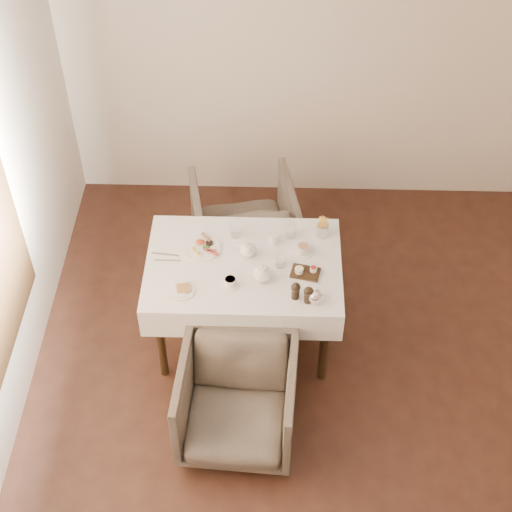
{
  "coord_description": "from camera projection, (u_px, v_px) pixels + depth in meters",
  "views": [
    {
      "loc": [
        -0.62,
        -2.67,
        4.45
      ],
      "look_at": [
        -0.72,
        0.86,
        0.82
      ],
      "focal_mm": 55.0,
      "sensor_mm": 36.0,
      "label": 1
    }
  ],
  "objects": [
    {
      "name": "teapot_front",
      "position": [
        262.0,
        273.0,
        4.96
      ],
      "size": [
        0.19,
        0.15,
        0.14
      ],
      "primitive_type": null,
      "rotation": [
        0.0,
        0.0,
        0.14
      ],
      "color": "white",
      "rests_on": "table"
    },
    {
      "name": "creamer",
      "position": [
        274.0,
        238.0,
        5.21
      ],
      "size": [
        0.09,
        0.09,
        0.08
      ],
      "primitive_type": "cylinder",
      "rotation": [
        0.0,
        0.0,
        -0.34
      ],
      "color": "white",
      "rests_on": "table"
    },
    {
      "name": "armchair_near",
      "position": [
        237.0,
        401.0,
        4.86
      ],
      "size": [
        0.76,
        0.78,
        0.67
      ],
      "primitive_type": "imported",
      "rotation": [
        0.0,
        0.0,
        -0.07
      ],
      "color": "#494036",
      "rests_on": "ground"
    },
    {
      "name": "pepper_mill_left",
      "position": [
        296.0,
        291.0,
        4.86
      ],
      "size": [
        0.08,
        0.08,
        0.12
      ],
      "primitive_type": null,
      "rotation": [
        0.0,
        0.0,
        0.43
      ],
      "color": "black",
      "rests_on": "table"
    },
    {
      "name": "breakfast_plate",
      "position": [
        202.0,
        247.0,
        5.2
      ],
      "size": [
        0.26,
        0.26,
        0.03
      ],
      "rotation": [
        0.0,
        0.0,
        0.21
      ],
      "color": "white",
      "rests_on": "table"
    },
    {
      "name": "table",
      "position": [
        244.0,
        275.0,
        5.19
      ],
      "size": [
        1.28,
        0.88,
        0.75
      ],
      "color": "black",
      "rests_on": "ground"
    },
    {
      "name": "armchair_far",
      "position": [
        244.0,
        225.0,
        5.95
      ],
      "size": [
        0.88,
        0.9,
        0.7
      ],
      "primitive_type": "imported",
      "rotation": [
        0.0,
        0.0,
        3.33
      ],
      "color": "#494036",
      "rests_on": "ground"
    },
    {
      "name": "teacup_far",
      "position": [
        303.0,
        249.0,
        5.15
      ],
      "size": [
        0.13,
        0.13,
        0.07
      ],
      "rotation": [
        0.0,
        0.0,
        0.23
      ],
      "color": "white",
      "rests_on": "table"
    },
    {
      "name": "teacup_near",
      "position": [
        230.0,
        282.0,
        4.95
      ],
      "size": [
        0.12,
        0.12,
        0.06
      ],
      "rotation": [
        0.0,
        0.0,
        -0.13
      ],
      "color": "white",
      "rests_on": "table"
    },
    {
      "name": "cutlery_knife",
      "position": [
        168.0,
        260.0,
        5.12
      ],
      "size": [
        0.17,
        0.01,
        0.0
      ],
      "primitive_type": "cube",
      "rotation": [
        0.0,
        0.0,
        1.57
      ],
      "color": "silver",
      "rests_on": "table"
    },
    {
      "name": "cutlery_fork",
      "position": [
        165.0,
        254.0,
        5.16
      ],
      "size": [
        0.18,
        0.04,
        0.0
      ],
      "primitive_type": "cube",
      "rotation": [
        0.0,
        0.0,
        1.45
      ],
      "color": "silver",
      "rests_on": "table"
    },
    {
      "name": "side_plate",
      "position": [
        181.0,
        291.0,
        4.93
      ],
      "size": [
        0.18,
        0.17,
        0.02
      ],
      "rotation": [
        0.0,
        0.0,
        0.01
      ],
      "color": "white",
      "rests_on": "table"
    },
    {
      "name": "glass_right",
      "position": [
        291.0,
        230.0,
        5.25
      ],
      "size": [
        0.08,
        0.08,
        0.1
      ],
      "primitive_type": "cylinder",
      "rotation": [
        0.0,
        0.0,
        -0.15
      ],
      "color": "silver",
      "rests_on": "table"
    },
    {
      "name": "glass_left",
      "position": [
        236.0,
        230.0,
        5.26
      ],
      "size": [
        0.09,
        0.09,
        0.1
      ],
      "primitive_type": "cylinder",
      "rotation": [
        0.0,
        0.0,
        0.29
      ],
      "color": "silver",
      "rests_on": "table"
    },
    {
      "name": "condiment_board",
      "position": [
        305.0,
        272.0,
        5.03
      ],
      "size": [
        0.21,
        0.16,
        0.05
      ],
      "rotation": [
        0.0,
        0.0,
        -0.23
      ],
      "color": "black",
      "rests_on": "table"
    },
    {
      "name": "teapot_centre",
      "position": [
        248.0,
        249.0,
        5.12
      ],
      "size": [
        0.17,
        0.15,
        0.12
      ],
      "primitive_type": null,
      "rotation": [
        0.0,
        0.0,
        -0.26
      ],
      "color": "white",
      "rests_on": "table"
    },
    {
      "name": "glass_mid",
      "position": [
        281.0,
        260.0,
        5.06
      ],
      "size": [
        0.09,
        0.09,
        0.1
      ],
      "primitive_type": "cylinder",
      "rotation": [
        0.0,
        0.0,
        -0.35
      ],
      "color": "silver",
      "rests_on": "table"
    },
    {
      "name": "fries_cup",
      "position": [
        323.0,
        227.0,
        5.24
      ],
      "size": [
        0.08,
        0.08,
        0.17
      ],
      "rotation": [
        0.0,
        0.0,
        -0.27
      ],
      "color": "silver",
      "rests_on": "table"
    },
    {
      "name": "pepper_mill_right",
      "position": [
        308.0,
        295.0,
        4.84
      ],
      "size": [
        0.06,
        0.06,
        0.12
      ],
      "primitive_type": null,
      "rotation": [
        0.0,
        0.0,
        0.04
      ],
      "color": "black",
      "rests_on": "table"
    },
    {
      "name": "silver_pot",
      "position": [
        315.0,
        295.0,
        4.83
      ],
      "size": [
        0.11,
        0.09,
        0.12
      ],
      "primitive_type": null,
      "rotation": [
        0.0,
        0.0,
        0.01
      ],
      "color": "white",
      "rests_on": "table"
    }
  ]
}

